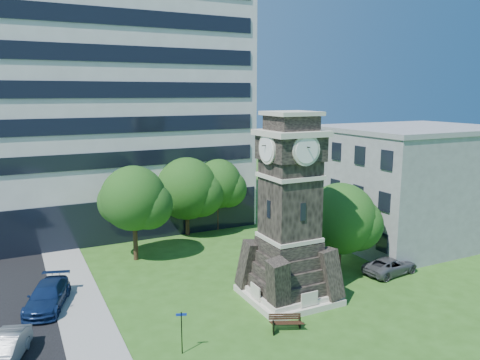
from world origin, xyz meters
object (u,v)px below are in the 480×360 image
car_east_lot (390,266)px  park_bench (286,322)px  clock_tower (289,220)px  street_sign (182,328)px  car_street_north (47,296)px  car_street_mid (4,351)px

car_east_lot → park_bench: car_east_lot is taller
clock_tower → car_east_lot: (9.10, 0.15, -4.66)m
park_bench → street_sign: (-6.14, 0.30, 0.94)m
clock_tower → car_east_lot: 10.22m
car_street_north → street_sign: street_sign is taller
clock_tower → car_east_lot: clock_tower is taller
park_bench → street_sign: street_sign is taller
car_street_mid → park_bench: (14.41, -3.29, -0.22)m
car_street_mid → car_street_north: (2.47, 5.87, 0.03)m
car_street_mid → car_east_lot: 25.91m
car_east_lot → car_street_north: bearing=70.3°
clock_tower → park_bench: 6.44m
clock_tower → street_sign: size_ratio=5.30×
car_street_north → car_east_lot: (23.43, -5.40, -0.13)m
street_sign → car_east_lot: bearing=31.0°
car_street_mid → car_street_north: size_ratio=0.85×
car_street_mid → car_east_lot: size_ratio=0.98×
clock_tower → park_bench: clock_tower is taller
car_street_north → car_street_mid: bearing=-94.6°
car_street_mid → car_east_lot: bearing=19.8°
car_street_north → street_sign: 10.60m
car_street_mid → car_east_lot: (25.90, 0.46, -0.10)m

